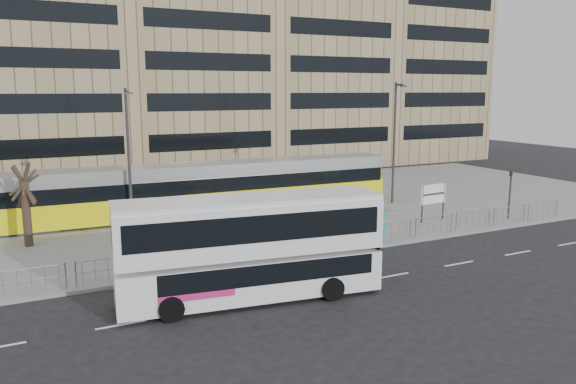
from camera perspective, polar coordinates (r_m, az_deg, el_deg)
name	(u,v)px	position (r m, az deg, el deg)	size (l,w,h in m)	color
ground	(311,258)	(28.27, 2.34, -6.75)	(120.00, 120.00, 0.00)	black
plaza	(226,211)	(38.84, -6.28, -1.94)	(64.00, 24.00, 0.15)	slate
kerb	(310,257)	(28.29, 2.29, -6.58)	(64.00, 0.25, 0.17)	gray
building_row	(161,43)	(59.89, -12.82, 14.52)	(70.40, 18.40, 31.20)	maroon
pedestrian_barrier	(340,233)	(29.40, 5.30, -4.12)	(32.07, 0.07, 1.10)	#999CA2
road_markings	(374,279)	(25.57, 8.73, -8.73)	(62.00, 0.12, 0.01)	white
double_decker_bus	(250,245)	(22.36, -3.84, -5.37)	(10.69, 3.75, 4.19)	white
tram	(185,190)	(37.12, -10.45, 0.18)	(28.96, 3.85, 3.40)	yellow
station_sign	(433,196)	(36.26, 14.55, -0.36)	(2.04, 0.25, 2.35)	#2D2D30
ad_panel	(380,225)	(30.76, 9.32, -3.35)	(0.85, 0.25, 1.61)	#2D2D30
pedestrian	(278,220)	(31.56, -0.99, -2.89)	(0.68, 0.44, 1.86)	black
traffic_light_west	(168,225)	(26.64, -12.14, -3.31)	(0.20, 0.23, 3.10)	#2D2D30
traffic_light_east	(510,188)	(38.37, 21.64, 0.34)	(0.23, 0.25, 3.10)	#2D2D30
lamp_post_west	(129,153)	(34.18, -15.87, 3.83)	(0.45, 1.04, 8.27)	#2D2D30
lamp_post_east	(395,138)	(41.01, 10.79, 5.37)	(0.45, 1.04, 8.70)	#2D2D30
bare_tree	(22,160)	(32.05, -25.42, 3.00)	(3.88, 3.88, 6.40)	#31241B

